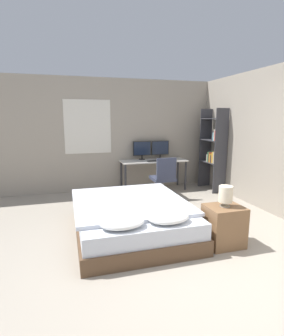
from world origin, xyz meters
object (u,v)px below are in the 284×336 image
object	(u,v)px
bed	(131,217)
bookshelf	(214,148)
nightstand	(224,226)
monitor_left	(142,149)
office_chair	(164,181)
bedside_lamp	(226,194)
desk	(153,164)
computer_mouse	(168,160)
monitor_right	(160,149)
keyboard	(156,161)

from	to	relation	value
bed	bookshelf	bearing A→B (deg)	35.88
bookshelf	nightstand	bearing A→B (deg)	-118.20
monitor_left	office_chair	xyz separation A→B (m)	(0.25, -0.88, -0.63)
bookshelf	office_chair	bearing A→B (deg)	-170.52
bedside_lamp	bookshelf	distance (m)	2.96
nightstand	desk	distance (m)	3.07
office_chair	bookshelf	world-z (taller)	bookshelf
bed	bedside_lamp	xyz separation A→B (m)	(1.14, -0.76, 0.49)
computer_mouse	bookshelf	xyz separation A→B (m)	(1.10, -0.28, 0.28)
monitor_left	monitor_right	distance (m)	0.48
bed	nightstand	distance (m)	1.37
computer_mouse	monitor_left	bearing A→B (deg)	145.66
bed	computer_mouse	distance (m)	2.60
bedside_lamp	monitor_left	size ratio (longest dim) A/B	0.63
desk	bookshelf	world-z (taller)	bookshelf
desk	computer_mouse	bearing A→B (deg)	-31.45
computer_mouse	nightstand	bearing A→B (deg)	-95.78
keyboard	bookshelf	size ratio (longest dim) A/B	0.21
nightstand	monitor_left	bearing A→B (deg)	94.40
computer_mouse	bookshelf	world-z (taller)	bookshelf
monitor_left	office_chair	bearing A→B (deg)	-74.20
bookshelf	bedside_lamp	bearing A→B (deg)	-118.20
nightstand	monitor_left	world-z (taller)	monitor_left
bedside_lamp	nightstand	bearing A→B (deg)	0.00
bedside_lamp	keyboard	world-z (taller)	bedside_lamp
office_chair	bedside_lamp	bearing A→B (deg)	-89.99
bedside_lamp	computer_mouse	size ratio (longest dim) A/B	4.14
bed	monitor_right	xyz separation A→B (m)	(1.38, 2.48, 0.75)
bookshelf	keyboard	bearing A→B (deg)	168.76
monitor_right	bed	bearing A→B (deg)	-119.04
monitor_right	nightstand	bearing A→B (deg)	-94.12
desk	computer_mouse	xyz separation A→B (m)	(0.30, -0.18, 0.11)
keyboard	office_chair	size ratio (longest dim) A/B	0.45
bed	nightstand	size ratio (longest dim) A/B	3.67
bed	computer_mouse	size ratio (longest dim) A/B	29.73
keyboard	computer_mouse	size ratio (longest dim) A/B	5.96
office_chair	bed	bearing A→B (deg)	-125.53
nightstand	monitor_left	xyz separation A→B (m)	(-0.25, 3.24, 0.72)
monitor_right	bedside_lamp	bearing A→B (deg)	-94.12
monitor_left	desk	bearing A→B (deg)	-37.65
keyboard	desk	bearing A→B (deg)	90.00
bookshelf	monitor_left	bearing A→B (deg)	158.47
nightstand	bookshelf	bearing A→B (deg)	61.80
desk	office_chair	world-z (taller)	office_chair
nightstand	keyboard	bearing A→B (deg)	90.16
desk	bookshelf	distance (m)	1.52
bed	monitor_right	size ratio (longest dim) A/B	4.56
bedside_lamp	computer_mouse	bearing A→B (deg)	84.22
desk	monitor_right	size ratio (longest dim) A/B	3.56
bed	keyboard	bearing A→B (deg)	61.72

